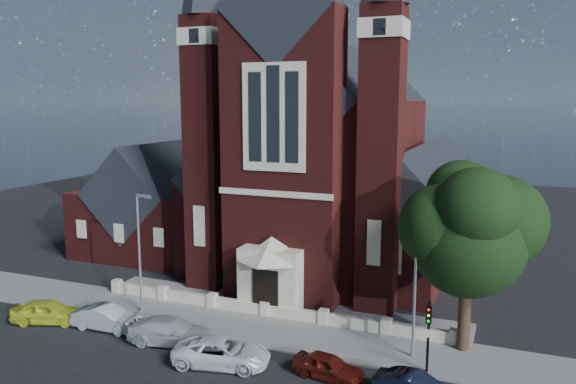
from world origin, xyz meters
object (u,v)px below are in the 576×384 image
at_px(street_lamp_right, 417,279).
at_px(traffic_signal, 428,327).
at_px(car_silver_a, 107,318).
at_px(car_dark_red, 328,366).
at_px(car_silver_b, 172,331).
at_px(car_lime_van, 48,311).
at_px(parish_hall, 160,208).
at_px(street_lamp_left, 140,246).
at_px(street_tree, 470,233).
at_px(car_white_suv, 222,352).
at_px(church, 339,166).

bearing_deg(street_lamp_right, traffic_signal, -59.99).
bearing_deg(car_silver_a, car_dark_red, -96.21).
distance_m(car_silver_b, car_dark_red, 9.81).
relative_size(traffic_signal, car_silver_b, 0.76).
xyz_separation_m(street_lamp_right, car_lime_van, (-22.61, -3.66, -3.84)).
bearing_deg(car_silver_b, parish_hall, 25.96).
bearing_deg(street_lamp_right, car_silver_b, -166.09).
relative_size(street_lamp_right, car_lime_van, 1.81).
distance_m(traffic_signal, car_lime_van, 23.68).
bearing_deg(street_lamp_left, street_lamp_right, 0.00).
distance_m(street_tree, car_dark_red, 10.49).
bearing_deg(car_silver_a, car_silver_b, -96.13).
distance_m(car_silver_b, car_white_suv, 4.24).
distance_m(church, car_dark_red, 24.87).
bearing_deg(church, parish_hall, -162.84).
distance_m(church, parish_hall, 17.26).
height_order(church, car_silver_b, church).
xyz_separation_m(street_tree, car_lime_van, (-25.12, -5.37, -6.20)).
bearing_deg(car_lime_van, street_lamp_left, -71.35).
distance_m(car_lime_van, car_silver_a, 4.26).
bearing_deg(street_lamp_left, street_tree, 4.76).
bearing_deg(street_lamp_left, car_silver_b, -36.70).
xyz_separation_m(parish_hall, car_silver_a, (7.70, -17.08, -3.27)).
bearing_deg(car_white_suv, traffic_signal, -85.03).
distance_m(traffic_signal, car_dark_red, 5.53).
xyz_separation_m(street_lamp_right, car_white_suv, (-9.48, -4.65, -3.87)).
xyz_separation_m(car_lime_van, car_white_suv, (13.13, -0.99, -0.03)).
height_order(street_tree, street_lamp_right, street_tree).
bearing_deg(car_white_suv, street_lamp_right, -75.39).
height_order(parish_hall, street_tree, street_tree).
distance_m(parish_hall, car_white_suv, 25.19).
height_order(car_lime_van, car_silver_a, car_lime_van).
relative_size(church, street_lamp_right, 4.31).
bearing_deg(car_lime_van, car_silver_a, -101.99).
xyz_separation_m(church, car_dark_red, (6.37, -22.83, -7.54)).
relative_size(street_lamp_right, traffic_signal, 2.02).
distance_m(car_lime_van, car_silver_b, 9.10).
relative_size(street_lamp_left, street_lamp_right, 1.00).
bearing_deg(car_white_suv, car_dark_red, -94.02).
bearing_deg(car_silver_b, street_lamp_left, 43.30).
bearing_deg(car_silver_b, traffic_signal, -92.99).
relative_size(traffic_signal, car_white_suv, 0.76).
bearing_deg(car_silver_b, street_tree, -82.48).
relative_size(church, car_white_suv, 6.64).
bearing_deg(traffic_signal, car_silver_b, -173.00).
height_order(street_lamp_left, traffic_signal, street_lamp_left).
relative_size(car_silver_a, car_silver_b, 0.86).
relative_size(car_silver_a, car_dark_red, 1.19).
relative_size(street_tree, car_silver_a, 2.39).
xyz_separation_m(parish_hall, car_lime_van, (3.48, -17.66, -3.25)).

